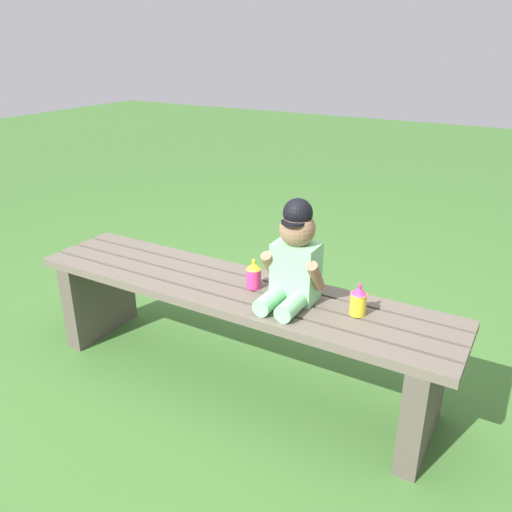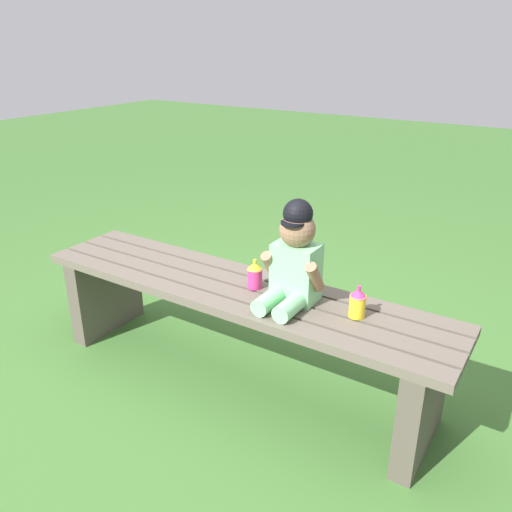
{
  "view_description": "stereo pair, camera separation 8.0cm",
  "coord_description": "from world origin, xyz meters",
  "px_view_note": "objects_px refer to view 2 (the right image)",
  "views": [
    {
      "loc": [
        1.03,
        -1.61,
        1.4
      ],
      "look_at": [
        0.13,
        -0.05,
        0.63
      ],
      "focal_mm": 36.3,
      "sensor_mm": 36.0,
      "label": 1
    },
    {
      "loc": [
        1.1,
        -1.56,
        1.4
      ],
      "look_at": [
        0.13,
        -0.05,
        0.63
      ],
      "focal_mm": 36.3,
      "sensor_mm": 36.0,
      "label": 2
    }
  ],
  "objects_px": {
    "sippy_cup_right": "(358,302)",
    "sippy_cup_left": "(255,274)",
    "park_bench": "(236,315)",
    "child_figure": "(294,259)"
  },
  "relations": [
    {
      "from": "sippy_cup_left",
      "to": "child_figure",
      "type": "bearing_deg",
      "value": -5.42
    },
    {
      "from": "sippy_cup_right",
      "to": "sippy_cup_left",
      "type": "bearing_deg",
      "value": 180.0
    },
    {
      "from": "park_bench",
      "to": "sippy_cup_left",
      "type": "height_order",
      "value": "sippy_cup_left"
    },
    {
      "from": "child_figure",
      "to": "park_bench",
      "type": "bearing_deg",
      "value": -177.77
    },
    {
      "from": "park_bench",
      "to": "sippy_cup_left",
      "type": "xyz_separation_m",
      "value": [
        0.08,
        0.03,
        0.2
      ]
    },
    {
      "from": "sippy_cup_left",
      "to": "sippy_cup_right",
      "type": "height_order",
      "value": "same"
    },
    {
      "from": "child_figure",
      "to": "sippy_cup_right",
      "type": "xyz_separation_m",
      "value": [
        0.26,
        0.02,
        -0.12
      ]
    },
    {
      "from": "park_bench",
      "to": "sippy_cup_right",
      "type": "distance_m",
      "value": 0.55
    },
    {
      "from": "park_bench",
      "to": "sippy_cup_left",
      "type": "distance_m",
      "value": 0.21
    },
    {
      "from": "park_bench",
      "to": "sippy_cup_right",
      "type": "relative_size",
      "value": 14.82
    }
  ]
}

